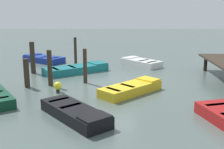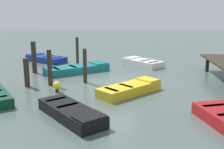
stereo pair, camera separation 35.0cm
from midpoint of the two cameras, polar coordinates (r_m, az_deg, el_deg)
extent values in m
plane|color=#4C5B56|center=(14.22, 0.71, -1.38)|extent=(80.00, 80.00, 0.00)
cylinder|color=black|center=(17.41, 19.66, 1.99)|extent=(0.20, 0.20, 0.85)
cube|color=#14666B|center=(16.27, -6.61, 1.13)|extent=(3.08, 3.79, 0.40)
cube|color=beige|center=(16.24, -6.63, 1.61)|extent=(2.55, 3.17, 0.04)
cube|color=#14666B|center=(16.90, -2.17, 2.45)|extent=(1.36, 1.29, 0.06)
cube|color=#9B9789|center=(16.11, -7.53, 1.64)|extent=(0.89, 0.69, 0.04)
cube|color=#9B9789|center=(15.72, -10.94, 1.22)|extent=(0.89, 0.69, 0.04)
cube|color=black|center=(9.47, -7.49, -7.81)|extent=(3.00, 2.70, 0.40)
cube|color=gray|center=(9.42, -7.51, -7.02)|extent=(2.51, 2.24, 0.04)
cube|color=black|center=(8.45, -3.45, -8.69)|extent=(1.09, 1.13, 0.06)
cube|color=#776E5D|center=(9.60, -8.21, -6.41)|extent=(0.65, 0.74, 0.04)
cube|color=#776E5D|center=(10.30, -10.50, -5.13)|extent=(0.65, 0.74, 0.04)
cube|color=gold|center=(12.14, 4.50, -3.00)|extent=(2.89, 2.95, 0.40)
cube|color=#4C3319|center=(12.10, 4.51, -2.36)|extent=(2.40, 2.46, 0.04)
cube|color=gold|center=(12.96, 8.17, -1.00)|extent=(1.15, 1.14, 0.06)
cube|color=#42301E|center=(11.93, 3.75, -2.38)|extent=(0.73, 0.71, 0.04)
cube|color=#42301E|center=(11.35, 0.77, -3.16)|extent=(0.73, 0.71, 0.04)
cube|color=silver|center=(18.17, 6.98, 2.39)|extent=(2.78, 2.67, 0.40)
cube|color=#334772|center=(18.14, 6.99, 2.82)|extent=(2.31, 2.20, 0.04)
cube|color=silver|center=(18.83, 4.71, 3.53)|extent=(1.17, 1.21, 0.06)
cube|color=navy|center=(18.01, 7.45, 2.86)|extent=(0.79, 0.85, 0.04)
cube|color=navy|center=(17.54, 9.19, 2.52)|extent=(0.79, 0.85, 0.04)
cube|color=navy|center=(20.07, -12.96, 3.17)|extent=(2.76, 3.19, 0.40)
cube|color=silver|center=(20.05, -12.98, 3.57)|extent=(2.28, 2.66, 0.04)
cube|color=navy|center=(20.93, -15.10, 4.09)|extent=(1.32, 1.20, 0.06)
cube|color=#A4A49F|center=(19.88, -12.56, 3.62)|extent=(0.93, 0.73, 0.04)
cube|color=#A4A49F|center=(19.27, -10.93, 3.41)|extent=(0.93, 0.73, 0.04)
cube|color=black|center=(10.27, 21.96, -5.94)|extent=(0.47, 1.15, 0.04)
cylinder|color=#33281E|center=(13.62, -16.54, 0.38)|extent=(0.26, 0.26, 1.37)
cylinder|color=#33281E|center=(13.57, -12.03, 1.38)|extent=(0.23, 0.23, 1.73)
cylinder|color=#33281E|center=(13.78, -4.89, 1.79)|extent=(0.19, 0.19, 1.73)
cylinder|color=#33281E|center=(18.82, -6.66, 4.94)|extent=(0.19, 0.19, 1.80)
cylinder|color=#33281E|center=(16.54, -15.25, 3.45)|extent=(0.28, 0.28, 1.82)
cylinder|color=#262626|center=(12.58, -10.50, -3.27)|extent=(0.16, 0.16, 0.12)
sphere|color=yellow|center=(12.51, -10.55, -2.22)|extent=(0.36, 0.36, 0.36)
camera|label=1|loc=(0.18, -89.29, 0.17)|focal=44.22mm
camera|label=2|loc=(0.18, 90.71, -0.17)|focal=44.22mm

